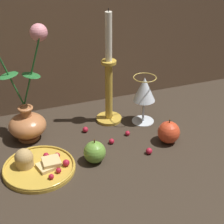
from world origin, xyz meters
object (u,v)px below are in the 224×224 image
plate_with_pastries (37,165)px  apple_near_glass (95,152)px  wine_glass (144,91)px  apple_beside_vase (169,132)px  vase (23,104)px  candlestick (109,84)px

plate_with_pastries → apple_near_glass: apple_near_glass is taller
wine_glass → apple_near_glass: 0.29m
apple_beside_vase → plate_with_pastries: bearing=179.7°
vase → plate_with_pastries: 0.21m
vase → apple_near_glass: vase is taller
plate_with_pastries → apple_near_glass: 0.17m
vase → candlestick: 0.28m
apple_near_glass → candlestick: bearing=60.3°
apple_beside_vase → wine_glass: bearing=98.9°
vase → apple_beside_vase: (0.41, -0.18, -0.09)m
plate_with_pastries → apple_beside_vase: 0.41m
vase → candlestick: (0.28, 0.01, 0.02)m
vase → apple_near_glass: size_ratio=5.00×
vase → wine_glass: size_ratio=2.31×
apple_beside_vase → apple_near_glass: (-0.25, -0.02, -0.00)m
apple_near_glass → plate_with_pastries: bearing=173.4°
plate_with_pastries → apple_beside_vase: (0.41, -0.00, 0.02)m
vase → wine_glass: 0.39m
plate_with_pastries → wine_glass: size_ratio=1.23×
vase → plate_with_pastries: bearing=-90.4°
plate_with_pastries → wine_glass: bearing=19.8°
vase → candlestick: size_ratio=1.00×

